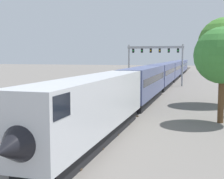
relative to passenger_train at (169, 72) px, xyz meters
name	(u,v)px	position (x,y,z in m)	size (l,w,h in m)	color
ground_plane	(45,154)	(-2.00, -56.28, -2.61)	(400.00, 400.00, 0.00)	slate
track_main	(170,82)	(0.00, 3.72, -2.54)	(2.60, 200.00, 0.16)	slate
track_near	(130,89)	(-5.50, -16.28, -2.54)	(2.60, 160.00, 0.16)	slate
passenger_train	(169,72)	(0.00, 0.00, 0.00)	(3.04, 125.12, 4.80)	silver
signal_gantry	(155,55)	(-2.25, -6.66, 3.84)	(12.10, 0.49, 8.78)	#999BA0
trackside_tree_left	(223,56)	(9.32, -42.99, 3.72)	(5.30, 5.30, 9.02)	brown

